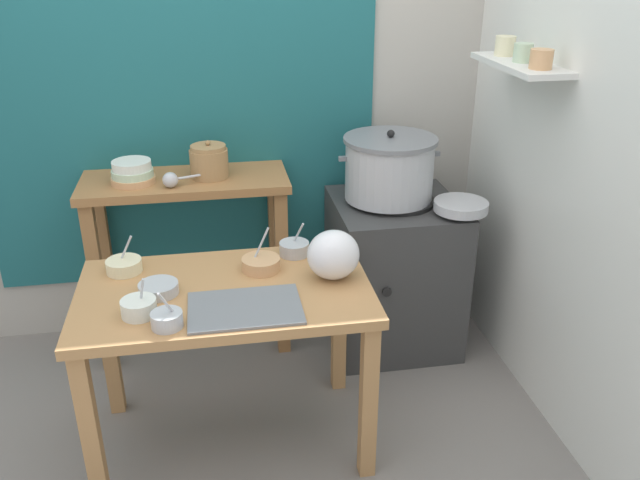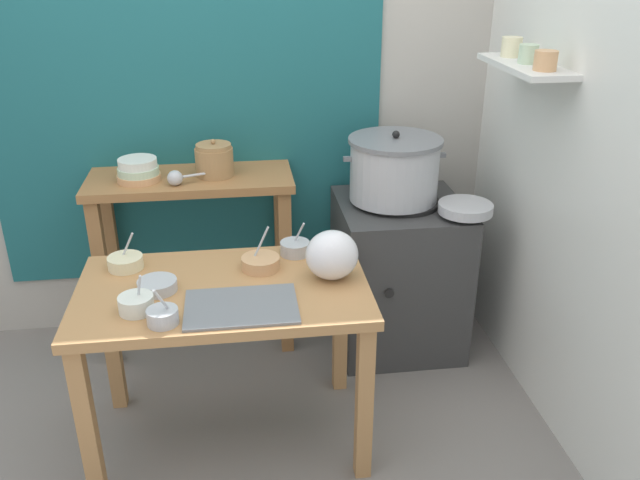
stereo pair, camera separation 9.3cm
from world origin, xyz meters
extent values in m
plane|color=gray|center=(0.00, 0.00, 0.00)|extent=(9.00, 9.00, 0.00)
cube|color=#B2ADA3|center=(0.10, 1.10, 1.30)|extent=(4.40, 0.10, 2.60)
cube|color=#1E6066|center=(-0.15, 1.04, 1.35)|extent=(1.90, 0.02, 2.10)
cube|color=silver|center=(1.40, 0.20, 1.30)|extent=(0.10, 3.20, 2.60)
cube|color=silver|center=(1.25, 0.40, 1.45)|extent=(0.20, 0.56, 0.02)
cylinder|color=tan|center=(1.25, 0.23, 1.50)|extent=(0.09, 0.09, 0.07)
cylinder|color=#B7D1AD|center=(1.25, 0.39, 1.50)|extent=(0.08, 0.08, 0.07)
cylinder|color=beige|center=(1.25, 0.56, 1.50)|extent=(0.09, 0.09, 0.08)
cube|color=#B27F4C|center=(0.00, 0.06, 0.70)|extent=(1.10, 0.66, 0.04)
cube|color=#B27F4C|center=(-0.50, -0.22, 0.34)|extent=(0.06, 0.06, 0.68)
cube|color=#B27F4C|center=(0.50, -0.22, 0.34)|extent=(0.06, 0.06, 0.68)
cube|color=#B27F4C|center=(-0.50, 0.34, 0.34)|extent=(0.06, 0.06, 0.68)
cube|color=#B27F4C|center=(0.50, 0.34, 0.34)|extent=(0.06, 0.06, 0.68)
cube|color=#9E6B3D|center=(-0.14, 0.83, 0.88)|extent=(0.96, 0.40, 0.04)
cube|color=#9E6B3D|center=(-0.57, 0.68, 0.43)|extent=(0.06, 0.06, 0.86)
cube|color=#9E6B3D|center=(0.29, 0.68, 0.43)|extent=(0.06, 0.06, 0.86)
cube|color=#9E6B3D|center=(-0.57, 0.98, 0.43)|extent=(0.06, 0.06, 0.86)
cube|color=#9E6B3D|center=(0.29, 0.98, 0.43)|extent=(0.06, 0.06, 0.86)
cube|color=#383838|center=(0.85, 0.70, 0.38)|extent=(0.60, 0.60, 0.76)
cylinder|color=black|center=(0.85, 0.70, 0.77)|extent=(0.36, 0.36, 0.02)
cylinder|color=black|center=(0.73, 0.40, 0.45)|extent=(0.04, 0.02, 0.04)
cylinder|color=#B7BABF|center=(0.81, 0.72, 0.92)|extent=(0.42, 0.42, 0.28)
cylinder|color=slate|center=(0.81, 0.72, 1.07)|extent=(0.44, 0.44, 0.02)
sphere|color=black|center=(0.81, 0.72, 1.10)|extent=(0.04, 0.04, 0.04)
cube|color=slate|center=(0.59, 0.72, 0.99)|extent=(0.04, 0.02, 0.02)
cube|color=slate|center=(1.04, 0.72, 0.99)|extent=(0.04, 0.02, 0.02)
cylinder|color=#A37A4C|center=(-0.02, 0.83, 0.97)|extent=(0.18, 0.18, 0.13)
cylinder|color=#A37A4C|center=(-0.02, 0.83, 1.04)|extent=(0.16, 0.16, 0.02)
sphere|color=#A37A4C|center=(-0.02, 0.83, 1.06)|extent=(0.02, 0.02, 0.02)
cylinder|color=tan|center=(-0.37, 0.80, 0.92)|extent=(0.20, 0.20, 0.03)
cylinder|color=#B7D1AD|center=(-0.37, 0.80, 0.95)|extent=(0.19, 0.19, 0.03)
cylinder|color=silver|center=(-0.37, 0.80, 0.99)|extent=(0.18, 0.18, 0.04)
sphere|color=#B7BABF|center=(-0.20, 0.71, 0.94)|extent=(0.07, 0.07, 0.07)
cylinder|color=#B7BABF|center=(-0.06, 0.76, 0.94)|extent=(0.22, 0.09, 0.01)
cube|color=slate|center=(0.07, -0.11, 0.72)|extent=(0.40, 0.28, 0.01)
ellipsoid|color=white|center=(0.42, 0.07, 0.82)|extent=(0.20, 0.18, 0.20)
cylinder|color=#B7BABF|center=(1.10, 0.50, 0.80)|extent=(0.25, 0.25, 0.04)
cylinder|color=#B7BABF|center=(-0.24, 0.06, 0.74)|extent=(0.15, 0.15, 0.04)
cylinder|color=#BFB28C|center=(-0.24, 0.06, 0.76)|extent=(0.12, 0.12, 0.01)
cylinder|color=#B7BABF|center=(0.30, 0.30, 0.75)|extent=(0.12, 0.12, 0.05)
cylinder|color=brown|center=(0.30, 0.30, 0.77)|extent=(0.10, 0.10, 0.01)
cylinder|color=#B7BABF|center=(0.31, 0.31, 0.79)|extent=(0.06, 0.06, 0.14)
cylinder|color=beige|center=(-0.38, 0.26, 0.75)|extent=(0.14, 0.14, 0.05)
cylinder|color=#337238|center=(-0.38, 0.26, 0.76)|extent=(0.12, 0.12, 0.01)
cylinder|color=#B7BABF|center=(-0.38, 0.28, 0.80)|extent=(0.08, 0.03, 0.15)
cylinder|color=#B7BABF|center=(-0.20, -0.18, 0.75)|extent=(0.11, 0.11, 0.06)
cylinder|color=#BFB28C|center=(-0.20, -0.18, 0.77)|extent=(0.09, 0.09, 0.01)
cylinder|color=#B7BABF|center=(-0.19, -0.19, 0.80)|extent=(0.06, 0.09, 0.16)
cylinder|color=silver|center=(-0.30, -0.09, 0.75)|extent=(0.12, 0.12, 0.06)
cylinder|color=#337238|center=(-0.30, -0.09, 0.77)|extent=(0.10, 0.10, 0.01)
cylinder|color=#B7BABF|center=(-0.29, -0.08, 0.80)|extent=(0.04, 0.06, 0.15)
cylinder|color=tan|center=(0.15, 0.19, 0.74)|extent=(0.15, 0.15, 0.05)
cylinder|color=brown|center=(0.15, 0.19, 0.76)|extent=(0.13, 0.13, 0.01)
cylinder|color=#B7BABF|center=(0.15, 0.21, 0.81)|extent=(0.09, 0.02, 0.17)
camera|label=1|loc=(-0.02, -2.14, 1.91)|focal=36.82mm
camera|label=2|loc=(0.07, -2.15, 1.91)|focal=36.82mm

